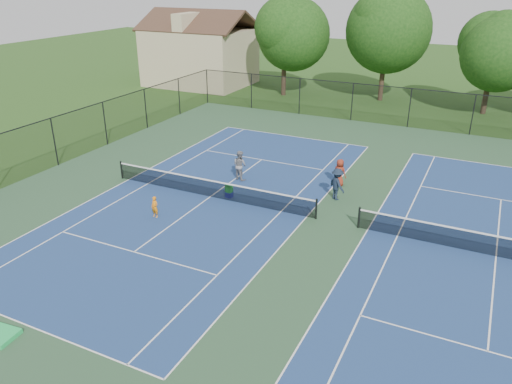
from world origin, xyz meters
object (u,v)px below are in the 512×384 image
at_px(clapboard_house, 200,54).
at_px(ball_crate, 229,195).
at_px(child_player, 155,207).
at_px(instructor, 240,165).
at_px(ball_hopper, 229,188).
at_px(bystander_b, 337,184).
at_px(tree_back_b, 387,27).
at_px(tree_back_c, 495,47).
at_px(bystander_c, 340,173).
at_px(tree_back_a, 285,31).

height_order(clapboard_house, ball_crate, clapboard_house).
height_order(child_player, instructor, instructor).
xyz_separation_m(ball_crate, ball_hopper, (0.00, 0.00, 0.37)).
bearing_deg(ball_crate, instructor, 104.66).
bearing_deg(bystander_b, clapboard_house, -8.00).
bearing_deg(child_player, tree_back_b, 89.26).
height_order(tree_back_b, clapboard_house, tree_back_b).
relative_size(tree_back_c, bystander_c, 5.39).
xyz_separation_m(tree_back_c, ball_hopper, (-11.08, -24.60, -4.96)).
distance_m(tree_back_b, child_player, 30.15).
distance_m(tree_back_b, clapboard_house, 19.35).
distance_m(tree_back_b, instructor, 23.96).
xyz_separation_m(tree_back_c, clapboard_house, (-28.00, -0.00, -2.39)).
xyz_separation_m(tree_back_a, bystander_c, (11.70, -19.48, -5.26)).
height_order(instructor, ball_crate, instructor).
relative_size(tree_back_b, tree_back_c, 1.19).
distance_m(instructor, ball_hopper, 2.60).
bearing_deg(ball_crate, tree_back_a, 106.35).
distance_m(tree_back_a, clapboard_house, 10.47).
relative_size(clapboard_house, ball_hopper, 25.23).
relative_size(bystander_b, ball_crate, 4.82).
height_order(tree_back_a, clapboard_house, tree_back_a).
xyz_separation_m(tree_back_c, bystander_c, (-6.30, -20.48, -4.70)).
height_order(clapboard_house, bystander_c, clapboard_house).
bearing_deg(instructor, bystander_c, -146.12).
bearing_deg(ball_hopper, tree_back_a, 106.35).
height_order(tree_back_b, instructor, tree_back_b).
height_order(tree_back_a, ball_hopper, tree_back_a).
xyz_separation_m(tree_back_a, bystander_b, (12.13, -21.34, -5.18)).
height_order(instructor, bystander_c, instructor).
xyz_separation_m(clapboard_house, instructor, (16.27, -22.11, -2.22)).
bearing_deg(child_player, bystander_c, 55.79).
xyz_separation_m(instructor, bystander_b, (5.86, -0.23, -0.01)).
xyz_separation_m(tree_back_b, instructor, (-2.73, -23.11, -5.73)).
xyz_separation_m(clapboard_house, ball_hopper, (16.92, -24.60, -2.57)).
height_order(instructor, bystander_b, instructor).
xyz_separation_m(tree_back_c, instructor, (-11.73, -22.11, -4.61)).
bearing_deg(bystander_c, ball_crate, 53.37).
distance_m(tree_back_a, bystander_b, 25.08).
bearing_deg(tree_back_c, ball_hopper, -114.24).
xyz_separation_m(tree_back_a, ball_hopper, (6.92, -23.60, -5.52)).
bearing_deg(bystander_b, tree_back_b, -45.10).
height_order(tree_back_a, tree_back_b, tree_back_b).
bearing_deg(ball_crate, bystander_c, 40.79).
xyz_separation_m(tree_back_c, bystander_b, (-5.87, -22.34, -4.62)).
height_order(tree_back_a, ball_crate, tree_back_a).
bearing_deg(instructor, ball_crate, 121.84).
relative_size(instructor, bystander_b, 1.01).
height_order(tree_back_a, instructor, tree_back_a).
relative_size(tree_back_a, bystander_c, 5.88).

